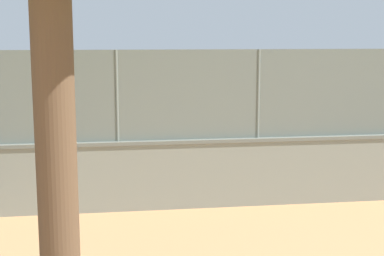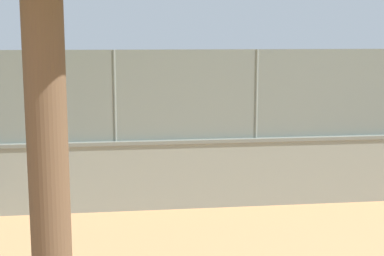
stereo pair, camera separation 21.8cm
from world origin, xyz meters
name	(u,v)px [view 1 (the left image)]	position (x,y,z in m)	size (l,w,h in m)	color
ground_plane	(150,124)	(0.00, 0.00, 0.00)	(260.00, 260.00, 0.00)	tan
perimeter_wall	(189,173)	(0.38, 12.46, 0.79)	(28.79, 1.23, 1.57)	gray
fence_panel_on_wall	(189,95)	(0.38, 12.46, 2.56)	(28.27, 0.95, 1.98)	slate
player_baseline_waiting	(147,116)	(0.52, 4.29, 0.96)	(0.76, 1.27, 1.63)	#591919
player_foreground_swinging	(49,146)	(3.62, 9.79, 1.01)	(1.07, 0.80, 1.71)	navy
player_near_wall_returning	(375,136)	(-5.84, 9.19, 0.87)	(1.19, 0.69, 1.48)	#B2B2B2
sports_ball	(168,119)	(-0.01, 5.95, 1.08)	(0.24, 0.24, 0.24)	yellow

